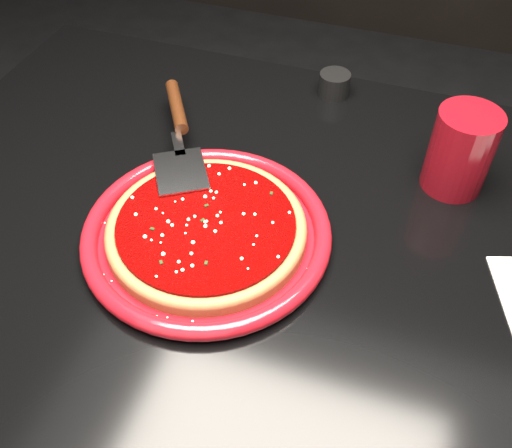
{
  "coord_description": "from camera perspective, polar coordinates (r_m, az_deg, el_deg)",
  "views": [
    {
      "loc": [
        0.14,
        -0.52,
        1.33
      ],
      "look_at": [
        -0.03,
        -0.03,
        0.77
      ],
      "focal_mm": 40.0,
      "sensor_mm": 36.0,
      "label": 1
    }
  ],
  "objects": [
    {
      "name": "pizza_sauce",
      "position": [
        0.76,
        -5.01,
        -0.07
      ],
      "size": [
        0.25,
        0.25,
        0.01
      ],
      "primitive_type": "cylinder",
      "rotation": [
        0.0,
        0.0,
        -0.03
      ],
      "color": "#650101",
      "rests_on": "plate"
    },
    {
      "name": "parmesan_dusting",
      "position": [
        0.76,
        -5.04,
        0.28
      ],
      "size": [
        0.23,
        0.23,
        0.01
      ],
      "primitive_type": null,
      "color": "beige",
      "rests_on": "plate"
    },
    {
      "name": "pizza_crust",
      "position": [
        0.77,
        -4.96,
        -0.66
      ],
      "size": [
        0.28,
        0.28,
        0.01
      ],
      "primitive_type": "cylinder",
      "rotation": [
        0.0,
        0.0,
        -0.03
      ],
      "color": "brown",
      "rests_on": "plate"
    },
    {
      "name": "ramekin",
      "position": [
        1.04,
        7.84,
        13.67
      ],
      "size": [
        0.07,
        0.07,
        0.04
      ],
      "primitive_type": "cylinder",
      "rotation": [
        0.0,
        0.0,
        0.26
      ],
      "color": "black",
      "rests_on": "table"
    },
    {
      "name": "pizza_server",
      "position": [
        0.89,
        -7.65,
        8.91
      ],
      "size": [
        0.24,
        0.31,
        0.02
      ],
      "primitive_type": null,
      "rotation": [
        0.0,
        0.0,
        0.56
      ],
      "color": "silver",
      "rests_on": "plate"
    },
    {
      "name": "pizza_crust_rim",
      "position": [
        0.77,
        -4.99,
        -0.32
      ],
      "size": [
        0.28,
        0.28,
        0.02
      ],
      "primitive_type": "torus",
      "rotation": [
        0.0,
        0.0,
        -0.03
      ],
      "color": "brown",
      "rests_on": "plate"
    },
    {
      "name": "floor",
      "position": [
        1.44,
        1.61,
        -21.05
      ],
      "size": [
        4.0,
        4.0,
        0.01
      ],
      "primitive_type": "cube",
      "color": "black",
      "rests_on": "ground"
    },
    {
      "name": "table",
      "position": [
        1.1,
        2.03,
        -13.62
      ],
      "size": [
        1.2,
        0.8,
        0.75
      ],
      "primitive_type": "cube",
      "color": "black",
      "rests_on": "floor"
    },
    {
      "name": "plate",
      "position": [
        0.77,
        -4.94,
        -0.85
      ],
      "size": [
        0.35,
        0.35,
        0.03
      ],
      "primitive_type": "cylinder",
      "rotation": [
        0.0,
        0.0,
        -0.03
      ],
      "color": "maroon",
      "rests_on": "table"
    },
    {
      "name": "cup",
      "position": [
        0.87,
        19.78,
        6.88
      ],
      "size": [
        0.11,
        0.11,
        0.13
      ],
      "primitive_type": "cylinder",
      "rotation": [
        0.0,
        0.0,
        -0.27
      ],
      "color": "maroon",
      "rests_on": "table"
    },
    {
      "name": "basil_flecks",
      "position": [
        0.76,
        -5.04,
        0.23
      ],
      "size": [
        0.21,
        0.21,
        0.0
      ],
      "primitive_type": null,
      "color": "black",
      "rests_on": "plate"
    }
  ]
}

